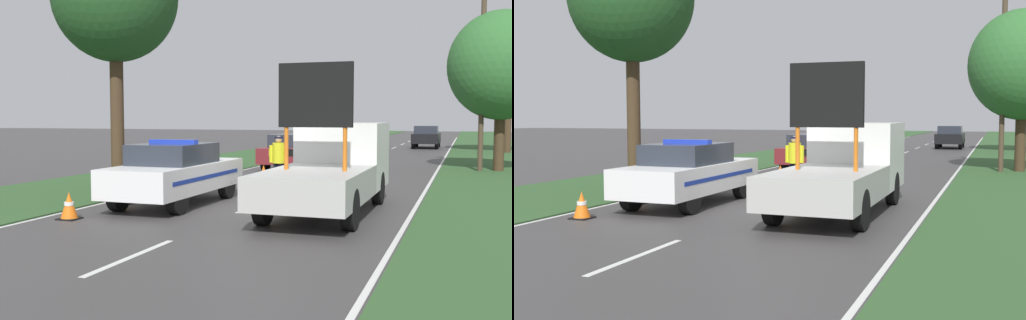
# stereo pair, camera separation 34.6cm
# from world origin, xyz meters

# --- Properties ---
(ground_plane) EXTENTS (160.00, 160.00, 0.00)m
(ground_plane) POSITION_xyz_m (0.00, 0.00, 0.00)
(ground_plane) COLOR #3D3A3A
(lane_markings) EXTENTS (7.68, 73.02, 0.01)m
(lane_markings) POSITION_xyz_m (0.00, 17.69, 0.00)
(lane_markings) COLOR silver
(lane_markings) RESTS_ON ground
(grass_verge_left) EXTENTS (4.90, 120.00, 0.03)m
(grass_verge_left) POSITION_xyz_m (-6.34, 20.00, 0.01)
(grass_verge_left) COLOR #2D5128
(grass_verge_left) RESTS_ON ground
(grass_verge_right) EXTENTS (4.90, 120.00, 0.03)m
(grass_verge_right) POSITION_xyz_m (6.34, 20.00, 0.01)
(grass_verge_right) COLOR #2D5128
(grass_verge_right) RESTS_ON ground
(police_car) EXTENTS (1.79, 4.76, 1.64)m
(police_car) POSITION_xyz_m (-1.95, -0.15, 0.80)
(police_car) COLOR white
(police_car) RESTS_ON ground
(work_truck) EXTENTS (2.02, 6.02, 3.33)m
(work_truck) POSITION_xyz_m (1.95, 0.34, 1.04)
(work_truck) COLOR white
(work_truck) RESTS_ON ground
(road_barrier) EXTENTS (2.67, 0.08, 1.18)m
(road_barrier) POSITION_xyz_m (0.26, 4.67, 0.97)
(road_barrier) COLOR black
(road_barrier) RESTS_ON ground
(police_officer) EXTENTS (0.59, 0.37, 1.64)m
(police_officer) POSITION_xyz_m (-0.39, 3.51, 0.97)
(police_officer) COLOR #191E38
(police_officer) RESTS_ON ground
(pedestrian_civilian) EXTENTS (0.56, 0.35, 1.55)m
(pedestrian_civilian) POSITION_xyz_m (0.59, 4.14, 0.91)
(pedestrian_civilian) COLOR #232326
(pedestrian_civilian) RESTS_ON ground
(traffic_cone_near_police) EXTENTS (0.51, 0.51, 0.70)m
(traffic_cone_near_police) POSITION_xyz_m (-3.28, -0.50, 0.35)
(traffic_cone_near_police) COLOR black
(traffic_cone_near_police) RESTS_ON ground
(traffic_cone_centre_front) EXTENTS (0.46, 0.46, 0.64)m
(traffic_cone_centre_front) POSITION_xyz_m (0.26, 1.04, 0.32)
(traffic_cone_centre_front) COLOR black
(traffic_cone_centre_front) RESTS_ON ground
(traffic_cone_near_truck) EXTENTS (0.43, 0.43, 0.59)m
(traffic_cone_near_truck) POSITION_xyz_m (-3.10, -2.90, 0.29)
(traffic_cone_near_truck) COLOR black
(traffic_cone_near_truck) RESTS_ON ground
(traffic_cone_behind_barrier) EXTENTS (0.48, 0.48, 0.66)m
(traffic_cone_behind_barrier) POSITION_xyz_m (-1.22, 4.54, 0.33)
(traffic_cone_behind_barrier) COLOR black
(traffic_cone_behind_barrier) RESTS_ON ground
(queued_car_wagon_maroon) EXTENTS (1.79, 4.68, 1.47)m
(queued_car_wagon_maroon) POSITION_xyz_m (-2.00, 10.78, 0.76)
(queued_car_wagon_maroon) COLOR maroon
(queued_car_wagon_maroon) RESTS_ON ground
(queued_car_van_white) EXTENTS (1.95, 4.24, 1.53)m
(queued_car_van_white) POSITION_xyz_m (-2.17, 17.06, 0.79)
(queued_car_van_white) COLOR silver
(queued_car_van_white) RESTS_ON ground
(queued_car_hatch_blue) EXTENTS (1.92, 4.06, 1.64)m
(queued_car_hatch_blue) POSITION_xyz_m (-2.09, 24.04, 0.83)
(queued_car_hatch_blue) COLOR navy
(queued_car_hatch_blue) RESTS_ON ground
(queued_car_sedan_black) EXTENTS (1.77, 4.05, 1.56)m
(queued_car_sedan_black) POSITION_xyz_m (2.17, 30.10, 0.81)
(queued_car_sedan_black) COLOR black
(queued_car_sedan_black) RESTS_ON ground
(roadside_tree_mid_left) EXTENTS (4.15, 4.15, 6.43)m
(roadside_tree_mid_left) POSITION_xyz_m (6.13, 12.33, 4.24)
(roadside_tree_mid_left) COLOR #42301E
(roadside_tree_mid_left) RESTS_ON ground
(utility_pole) EXTENTS (1.20, 0.20, 8.53)m
(utility_pole) POSITION_xyz_m (5.42, 11.91, 4.38)
(utility_pole) COLOR #473828
(utility_pole) RESTS_ON ground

